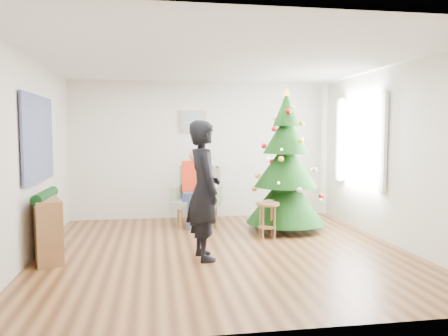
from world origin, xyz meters
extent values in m
plane|color=brown|center=(0.00, 0.00, 0.00)|extent=(5.00, 5.00, 0.00)
plane|color=white|center=(0.00, 0.00, 2.60)|extent=(5.00, 5.00, 0.00)
plane|color=silver|center=(0.00, 2.50, 1.30)|extent=(5.00, 0.00, 5.00)
plane|color=silver|center=(0.00, -2.50, 1.30)|extent=(5.00, 0.00, 5.00)
plane|color=silver|center=(-2.50, 0.00, 1.30)|extent=(0.00, 5.00, 5.00)
plane|color=silver|center=(2.50, 0.00, 1.30)|extent=(0.00, 5.00, 5.00)
cube|color=white|center=(2.47, 1.00, 1.50)|extent=(0.04, 1.30, 1.40)
cube|color=white|center=(2.44, 0.25, 1.50)|extent=(0.05, 0.25, 1.50)
cube|color=white|center=(2.44, 1.75, 1.50)|extent=(0.05, 0.25, 1.50)
cylinder|color=#3F2816|center=(1.23, 1.15, 0.15)|extent=(0.10, 0.10, 0.30)
cone|color=black|center=(1.23, 1.15, 0.56)|extent=(1.31, 1.31, 0.86)
cone|color=black|center=(1.23, 1.15, 1.11)|extent=(1.05, 1.05, 0.76)
cone|color=black|center=(1.23, 1.15, 1.62)|extent=(0.77, 0.77, 0.66)
cone|color=black|center=(1.23, 1.15, 2.02)|extent=(0.44, 0.44, 0.56)
cone|color=gold|center=(1.23, 1.15, 2.30)|extent=(0.14, 0.14, 0.14)
cylinder|color=brown|center=(0.79, 0.64, 0.53)|extent=(0.37, 0.37, 0.04)
cylinder|color=brown|center=(0.79, 0.64, 0.17)|extent=(0.28, 0.28, 0.02)
imported|color=silver|center=(0.79, 0.64, 0.56)|extent=(0.36, 0.33, 0.02)
cube|color=gray|center=(-0.21, 1.74, 0.39)|extent=(0.94, 0.91, 0.12)
cube|color=gray|center=(-0.10, 2.05, 0.73)|extent=(0.76, 0.36, 0.60)
cube|color=gray|center=(-0.54, 1.86, 0.55)|extent=(0.29, 0.60, 0.30)
cube|color=gray|center=(0.13, 1.63, 0.55)|extent=(0.29, 0.60, 0.30)
cube|color=navy|center=(-0.21, 1.66, 0.52)|extent=(0.55, 0.57, 0.14)
cube|color=red|center=(-0.21, 1.90, 0.85)|extent=(0.51, 0.37, 0.55)
sphere|color=tan|center=(-0.21, 1.87, 1.23)|extent=(0.24, 0.24, 0.24)
imported|color=black|center=(-0.31, -0.33, 0.89)|extent=(0.53, 0.71, 1.79)
cube|color=white|center=(-0.12, -0.36, 1.19)|extent=(0.06, 0.13, 0.04)
cube|color=brown|center=(-2.33, 0.01, 0.40)|extent=(0.61, 1.04, 0.80)
cylinder|color=black|center=(-2.33, 0.01, 0.82)|extent=(0.14, 0.90, 0.14)
cube|color=black|center=(-2.46, 0.30, 1.55)|extent=(0.03, 1.50, 1.15)
cube|color=tan|center=(-0.20, 2.47, 1.85)|extent=(0.52, 0.03, 0.42)
cube|color=gray|center=(-0.20, 2.45, 1.85)|extent=(0.44, 0.02, 0.34)
camera|label=1|loc=(-0.93, -5.85, 1.62)|focal=35.00mm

